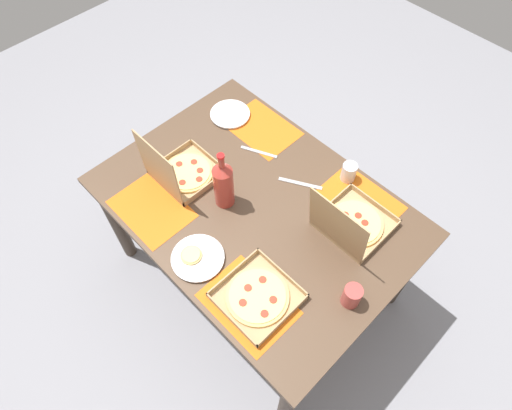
{
  "coord_description": "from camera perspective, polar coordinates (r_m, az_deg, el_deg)",
  "views": [
    {
      "loc": [
        -0.8,
        0.79,
        2.43
      ],
      "look_at": [
        0.0,
        0.0,
        0.74
      ],
      "focal_mm": 31.21,
      "sensor_mm": 36.0,
      "label": 1
    }
  ],
  "objects": [
    {
      "name": "ground_plane",
      "position": [
        2.68,
        0.0,
        -8.81
      ],
      "size": [
        6.0,
        6.0,
        0.0
      ],
      "primitive_type": "plane",
      "color": "gray"
    },
    {
      "name": "placemat_near_right",
      "position": [
        2.33,
        0.76,
        9.78
      ],
      "size": [
        0.36,
        0.26,
        0.0
      ],
      "primitive_type": "cube",
      "color": "orange",
      "rests_on": "dining_table"
    },
    {
      "name": "fork_by_near_left",
      "position": [
        2.22,
        0.38,
        6.81
      ],
      "size": [
        0.18,
        0.09,
        0.0
      ],
      "primitive_type": "cube",
      "rotation": [
        0.0,
        0.0,
        0.43
      ],
      "color": "#B7B7BC",
      "rests_on": "dining_table"
    },
    {
      "name": "pizza_box_center",
      "position": [
        1.81,
        0.19,
        -11.62
      ],
      "size": [
        0.29,
        0.29,
        0.04
      ],
      "color": "tan",
      "rests_on": "dining_table"
    },
    {
      "name": "knife_by_far_right",
      "position": [
        2.11,
        5.7,
        2.76
      ],
      "size": [
        0.19,
        0.12,
        0.0
      ],
      "primitive_type": "cube",
      "rotation": [
        0.0,
        0.0,
        3.65
      ],
      "color": "#B7B7BC",
      "rests_on": "dining_table"
    },
    {
      "name": "cup_red",
      "position": [
        2.13,
        11.8,
        4.15
      ],
      "size": [
        0.07,
        0.07,
        0.09
      ],
      "primitive_type": "cylinder",
      "color": "silver",
      "rests_on": "dining_table"
    },
    {
      "name": "plate_far_left",
      "position": [
        1.9,
        -7.55,
        -6.73
      ],
      "size": [
        0.23,
        0.23,
        0.03
      ],
      "color": "white",
      "rests_on": "dining_table"
    },
    {
      "name": "pizza_box_corner_right",
      "position": [
        1.97,
        12.11,
        -2.32
      ],
      "size": [
        0.29,
        0.33,
        0.32
      ],
      "color": "tan",
      "rests_on": "dining_table"
    },
    {
      "name": "placemat_far_right",
      "position": [
        2.08,
        -13.24,
        -0.47
      ],
      "size": [
        0.36,
        0.26,
        0.0
      ],
      "primitive_type": "cube",
      "color": "orange",
      "rests_on": "dining_table"
    },
    {
      "name": "dining_table",
      "position": [
        2.12,
        0.0,
        -1.59
      ],
      "size": [
        1.41,
        1.01,
        0.74
      ],
      "color": "#3F3328",
      "rests_on": "ground_plane"
    },
    {
      "name": "plate_far_right",
      "position": [
        2.39,
        -3.34,
        11.52
      ],
      "size": [
        0.21,
        0.21,
        0.02
      ],
      "color": "white",
      "rests_on": "dining_table"
    },
    {
      "name": "placemat_far_left",
      "position": [
        1.81,
        -0.99,
        -12.58
      ],
      "size": [
        0.36,
        0.26,
        0.0
      ],
      "primitive_type": "cube",
      "color": "orange",
      "rests_on": "dining_table"
    },
    {
      "name": "pizza_box_edge_far",
      "position": [
        2.11,
        -9.52,
        4.27
      ],
      "size": [
        0.28,
        0.28,
        0.31
      ],
      "color": "tan",
      "rests_on": "dining_table"
    },
    {
      "name": "cup_spare",
      "position": [
        1.81,
        12.16,
        -11.31
      ],
      "size": [
        0.07,
        0.07,
        0.11
      ],
      "primitive_type": "cylinder",
      "color": "#BF4742",
      "rests_on": "dining_table"
    },
    {
      "name": "soda_bottle",
      "position": [
        1.94,
        -4.2,
        2.76
      ],
      "size": [
        0.09,
        0.09,
        0.32
      ],
      "color": "#B2382D",
      "rests_on": "dining_table"
    },
    {
      "name": "placemat_near_left",
      "position": [
        2.1,
        13.09,
        0.49
      ],
      "size": [
        0.36,
        0.26,
        0.0
      ],
      "primitive_type": "cube",
      "color": "orange",
      "rests_on": "dining_table"
    }
  ]
}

